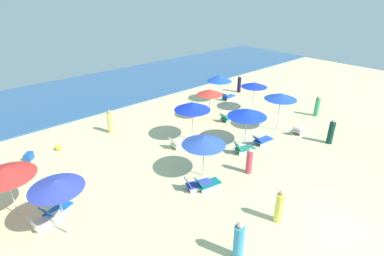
{
  "coord_description": "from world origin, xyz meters",
  "views": [
    {
      "loc": [
        -10.83,
        -2.77,
        9.22
      ],
      "look_at": [
        0.48,
        9.84,
        1.17
      ],
      "focal_mm": 28.06,
      "sensor_mm": 36.0,
      "label": 1
    }
  ],
  "objects_px": {
    "umbrella_7": "(210,92)",
    "lounge_chair_3_1": "(262,140)",
    "umbrella_3": "(247,113)",
    "lounge_chair_1_1": "(56,210)",
    "beachgoer_6": "(317,106)",
    "umbrella_9": "(219,78)",
    "beachgoer_3": "(331,132)",
    "beachgoer_5": "(239,84)",
    "lounge_chair_8_0": "(179,143)",
    "beach_ball_1": "(58,148)",
    "lounge_chair_1_0": "(45,221)",
    "umbrella_5": "(254,85)",
    "lounge_chair_6_0": "(299,130)",
    "umbrella_4": "(5,172)",
    "beachgoer_2": "(110,122)",
    "umbrella_8": "(192,106)",
    "cooler_box_0": "(29,156)",
    "lounge_chair_9_0": "(228,97)",
    "lounge_chair_0_1": "(207,184)",
    "umbrella_0": "(204,140)",
    "umbrella_6": "(281,96)",
    "lounge_chair_0_0": "(197,184)",
    "beachgoer_4": "(279,207)",
    "lounge_chair_7_0": "(228,118)",
    "beachgoer_0": "(249,161)",
    "umbrella_1": "(56,184)",
    "lounge_chair_3_0": "(243,149)",
    "beachgoer_1": "(239,242)"
  },
  "relations": [
    {
      "from": "umbrella_9",
      "to": "beachgoer_6",
      "type": "relative_size",
      "value": 1.44
    },
    {
      "from": "lounge_chair_0_0",
      "to": "lounge_chair_1_1",
      "type": "relative_size",
      "value": 1.01
    },
    {
      "from": "lounge_chair_0_0",
      "to": "beachgoer_0",
      "type": "relative_size",
      "value": 0.98
    },
    {
      "from": "umbrella_7",
      "to": "beachgoer_6",
      "type": "height_order",
      "value": "umbrella_7"
    },
    {
      "from": "lounge_chair_6_0",
      "to": "beachgoer_3",
      "type": "relative_size",
      "value": 0.84
    },
    {
      "from": "lounge_chair_1_0",
      "to": "umbrella_9",
      "type": "xyz_separation_m",
      "value": [
        16.51,
        5.6,
        1.86
      ]
    },
    {
      "from": "umbrella_3",
      "to": "beachgoer_2",
      "type": "bearing_deg",
      "value": 127.69
    },
    {
      "from": "umbrella_8",
      "to": "cooler_box_0",
      "type": "xyz_separation_m",
      "value": [
        -8.82,
        4.47,
        -2.16
      ]
    },
    {
      "from": "umbrella_0",
      "to": "umbrella_4",
      "type": "distance_m",
      "value": 8.91
    },
    {
      "from": "lounge_chair_0_0",
      "to": "umbrella_8",
      "type": "height_order",
      "value": "umbrella_8"
    },
    {
      "from": "lounge_chair_8_0",
      "to": "umbrella_3",
      "type": "bearing_deg",
      "value": -121.45
    },
    {
      "from": "lounge_chair_0_0",
      "to": "lounge_chair_6_0",
      "type": "xyz_separation_m",
      "value": [
        9.5,
        -0.08,
        -0.0
      ]
    },
    {
      "from": "lounge_chair_0_1",
      "to": "beach_ball_1",
      "type": "distance_m",
      "value": 9.83
    },
    {
      "from": "lounge_chair_1_0",
      "to": "umbrella_5",
      "type": "distance_m",
      "value": 17.26
    },
    {
      "from": "umbrella_0",
      "to": "beachgoer_1",
      "type": "relative_size",
      "value": 1.38
    },
    {
      "from": "umbrella_1",
      "to": "cooler_box_0",
      "type": "xyz_separation_m",
      "value": [
        0.6,
        7.21,
        -2.2
      ]
    },
    {
      "from": "lounge_chair_0_1",
      "to": "lounge_chair_0_0",
      "type": "bearing_deg",
      "value": 64.87
    },
    {
      "from": "umbrella_3",
      "to": "lounge_chair_1_1",
      "type": "bearing_deg",
      "value": 173.35
    },
    {
      "from": "umbrella_4",
      "to": "beachgoer_2",
      "type": "height_order",
      "value": "umbrella_4"
    },
    {
      "from": "umbrella_9",
      "to": "cooler_box_0",
      "type": "bearing_deg",
      "value": 177.76
    },
    {
      "from": "umbrella_8",
      "to": "umbrella_3",
      "type": "bearing_deg",
      "value": -52.28
    },
    {
      "from": "beachgoer_0",
      "to": "beachgoer_5",
      "type": "height_order",
      "value": "beachgoer_5"
    },
    {
      "from": "lounge_chair_0_1",
      "to": "umbrella_1",
      "type": "xyz_separation_m",
      "value": [
        -6.41,
        1.69,
        2.17
      ]
    },
    {
      "from": "lounge_chair_6_0",
      "to": "beachgoer_5",
      "type": "xyz_separation_m",
      "value": [
        3.76,
        8.54,
        0.52
      ]
    },
    {
      "from": "lounge_chair_0_1",
      "to": "lounge_chair_1_0",
      "type": "bearing_deg",
      "value": 80.12
    },
    {
      "from": "lounge_chair_0_1",
      "to": "lounge_chair_7_0",
      "type": "bearing_deg",
      "value": -43.71
    },
    {
      "from": "beachgoer_5",
      "to": "umbrella_7",
      "type": "bearing_deg",
      "value": -134.94
    },
    {
      "from": "lounge_chair_0_1",
      "to": "beach_ball_1",
      "type": "bearing_deg",
      "value": 36.39
    },
    {
      "from": "umbrella_4",
      "to": "umbrella_6",
      "type": "height_order",
      "value": "umbrella_6"
    },
    {
      "from": "lounge_chair_9_0",
      "to": "cooler_box_0",
      "type": "height_order",
      "value": "lounge_chair_9_0"
    },
    {
      "from": "lounge_chair_9_0",
      "to": "beachgoer_3",
      "type": "relative_size",
      "value": 0.83
    },
    {
      "from": "umbrella_4",
      "to": "beachgoer_3",
      "type": "distance_m",
      "value": 18.0
    },
    {
      "from": "umbrella_5",
      "to": "lounge_chair_6_0",
      "type": "xyz_separation_m",
      "value": [
        -0.98,
        -4.79,
        -1.91
      ]
    },
    {
      "from": "beachgoer_3",
      "to": "beach_ball_1",
      "type": "height_order",
      "value": "beachgoer_3"
    },
    {
      "from": "lounge_chair_6_0",
      "to": "beachgoer_4",
      "type": "bearing_deg",
      "value": 107.88
    },
    {
      "from": "lounge_chair_0_1",
      "to": "lounge_chair_1_1",
      "type": "distance_m",
      "value": 7.04
    },
    {
      "from": "umbrella_9",
      "to": "cooler_box_0",
      "type": "distance_m",
      "value": 15.54
    },
    {
      "from": "beachgoer_2",
      "to": "umbrella_5",
      "type": "bearing_deg",
      "value": -116.46
    },
    {
      "from": "beachgoer_6",
      "to": "beach_ball_1",
      "type": "height_order",
      "value": "beachgoer_6"
    },
    {
      "from": "beachgoer_5",
      "to": "lounge_chair_8_0",
      "type": "bearing_deg",
      "value": -134.62
    },
    {
      "from": "lounge_chair_9_0",
      "to": "umbrella_6",
      "type": "bearing_deg",
      "value": 159.4
    },
    {
      "from": "lounge_chair_3_1",
      "to": "umbrella_1",
      "type": "bearing_deg",
      "value": 92.38
    },
    {
      "from": "umbrella_0",
      "to": "cooler_box_0",
      "type": "xyz_separation_m",
      "value": [
        -6.47,
        7.96,
        -1.9
      ]
    },
    {
      "from": "beachgoer_2",
      "to": "umbrella_8",
      "type": "bearing_deg",
      "value": -148.27
    },
    {
      "from": "umbrella_4",
      "to": "lounge_chair_7_0",
      "type": "height_order",
      "value": "umbrella_4"
    },
    {
      "from": "lounge_chair_1_1",
      "to": "umbrella_7",
      "type": "xyz_separation_m",
      "value": [
        12.59,
        3.06,
        1.9
      ]
    },
    {
      "from": "umbrella_1",
      "to": "lounge_chair_3_0",
      "type": "xyz_separation_m",
      "value": [
        10.55,
        -0.65,
        -2.14
      ]
    },
    {
      "from": "umbrella_7",
      "to": "beachgoer_3",
      "type": "relative_size",
      "value": 1.42
    },
    {
      "from": "umbrella_9",
      "to": "beachgoer_3",
      "type": "distance_m",
      "value": 10.26
    },
    {
      "from": "umbrella_7",
      "to": "lounge_chair_3_1",
      "type": "bearing_deg",
      "value": -93.01
    }
  ]
}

